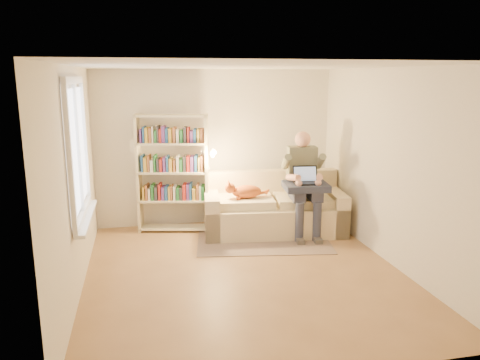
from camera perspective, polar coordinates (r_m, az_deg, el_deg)
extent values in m
plane|color=olive|center=(6.17, 0.53, -11.19)|extent=(4.50, 4.50, 0.00)
cube|color=white|center=(5.65, 0.59, 13.72)|extent=(4.00, 4.50, 0.02)
cube|color=silver|center=(5.69, -19.50, -0.19)|extent=(0.02, 4.50, 2.60)
cube|color=silver|center=(6.51, 18.01, 1.44)|extent=(0.02, 4.50, 2.60)
cube|color=silver|center=(7.95, -3.03, 3.95)|extent=(4.00, 0.02, 2.60)
cube|color=silver|center=(3.69, 8.35, -6.28)|extent=(4.00, 0.02, 2.60)
plane|color=white|center=(5.82, -19.22, 3.61)|extent=(0.00, 1.50, 1.50)
cube|color=white|center=(5.76, -19.69, 11.40)|extent=(0.05, 1.50, 0.08)
cube|color=white|center=(5.98, -18.59, -3.88)|extent=(0.05, 1.50, 0.08)
cube|color=white|center=(5.82, -19.12, 3.61)|extent=(0.04, 0.05, 1.50)
cube|color=white|center=(5.99, -18.17, -4.33)|extent=(0.12, 1.52, 0.04)
cube|color=beige|center=(7.64, 4.11, -4.63)|extent=(2.34, 1.26, 0.47)
cube|color=beige|center=(7.89, 3.70, -0.51)|extent=(2.24, 0.49, 0.48)
cube|color=beige|center=(7.51, -3.47, -4.11)|extent=(0.34, 1.02, 0.67)
cube|color=beige|center=(7.83, 11.40, -3.65)|extent=(0.34, 1.02, 0.67)
cube|color=beige|center=(7.44, 0.40, -2.66)|extent=(1.02, 0.78, 0.13)
cube|color=beige|center=(7.60, 7.96, -2.45)|extent=(1.02, 0.78, 0.13)
cube|color=slate|center=(7.56, 7.53, 1.72)|extent=(0.48, 0.30, 0.63)
sphere|color=#DB9B81|center=(7.47, 7.66, 4.94)|extent=(0.25, 0.25, 0.25)
cube|color=#35384B|center=(7.33, 6.92, -1.61)|extent=(0.24, 0.53, 0.19)
cube|color=#35384B|center=(7.39, 8.98, -1.55)|extent=(0.24, 0.53, 0.19)
cylinder|color=#35384B|center=(7.20, 7.25, -5.12)|extent=(0.13, 0.13, 0.63)
cylinder|color=#35384B|center=(7.26, 9.36, -5.03)|extent=(0.13, 0.13, 0.63)
ellipsoid|color=orange|center=(7.36, 0.43, -1.45)|extent=(0.49, 0.30, 0.21)
sphere|color=orange|center=(7.28, -1.62, -1.03)|extent=(0.16, 0.16, 0.16)
cylinder|color=orange|center=(7.45, 2.26, -1.62)|extent=(0.23, 0.07, 0.06)
cube|color=#252B42|center=(7.32, 8.50, -0.76)|extent=(0.73, 0.62, 0.10)
cube|color=black|center=(7.26, 8.60, -0.36)|extent=(0.41, 0.31, 0.02)
cube|color=black|center=(7.36, 8.39, 0.77)|extent=(0.39, 0.13, 0.25)
plane|color=#8CA5CC|center=(7.36, 8.39, 0.77)|extent=(0.35, 0.13, 0.33)
cube|color=beige|center=(7.68, -12.25, 0.77)|extent=(0.10, 0.29, 1.91)
cube|color=beige|center=(7.53, -4.05, 0.79)|extent=(0.10, 0.29, 1.91)
cube|color=beige|center=(7.82, -7.99, -5.73)|extent=(1.17, 0.52, 0.03)
cube|color=beige|center=(7.68, -8.09, -2.43)|extent=(1.17, 0.52, 0.03)
cube|color=beige|center=(7.58, -8.20, 0.98)|extent=(1.17, 0.52, 0.03)
cube|color=beige|center=(7.50, -8.31, 4.46)|extent=(1.17, 0.52, 0.03)
cube|color=beige|center=(7.45, -8.41, 7.77)|extent=(1.17, 0.52, 0.03)
cube|color=silver|center=(7.65, -8.12, -1.49)|extent=(1.00, 0.43, 0.23)
cube|color=#267233|center=(7.55, -8.23, 1.94)|extent=(1.00, 0.43, 0.23)
cube|color=#333338|center=(7.48, -8.34, 5.44)|extent=(1.00, 0.43, 0.23)
cylinder|color=silver|center=(7.52, -4.69, 1.25)|extent=(0.10, 0.10, 0.04)
cone|color=silver|center=(7.34, -3.51, 3.29)|extent=(0.15, 0.17, 0.16)
cube|color=#816B5E|center=(7.25, 2.88, -7.47)|extent=(2.17, 1.50, 0.01)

